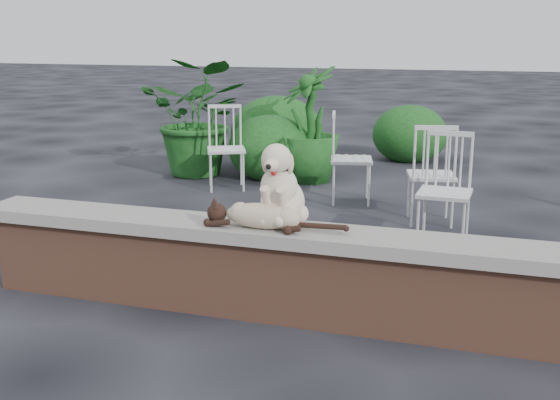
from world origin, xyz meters
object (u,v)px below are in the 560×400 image
(chair_c, at_px, (431,173))
(potted_plant_b, at_px, (309,124))
(potted_plant_a, at_px, (200,117))
(dog, at_px, (283,182))
(chair_a, at_px, (226,148))
(cat, at_px, (262,214))
(chair_e, at_px, (351,158))
(chair_b, at_px, (445,191))

(chair_c, bearing_deg, potted_plant_b, -54.66)
(chair_c, bearing_deg, potted_plant_a, -37.07)
(potted_plant_a, distance_m, potted_plant_b, 1.38)
(dog, height_order, potted_plant_a, potted_plant_a)
(dog, xyz_separation_m, chair_a, (-1.67, 3.14, -0.37))
(potted_plant_a, relative_size, potted_plant_b, 1.06)
(potted_plant_a, bearing_deg, cat, -60.79)
(chair_c, xyz_separation_m, chair_e, (-0.87, 0.56, 0.00))
(chair_a, bearing_deg, cat, -89.21)
(dog, bearing_deg, potted_plant_a, 122.52)
(chair_c, distance_m, chair_a, 2.47)
(dog, distance_m, chair_c, 2.52)
(chair_e, relative_size, potted_plant_a, 0.65)
(chair_a, relative_size, chair_b, 1.00)
(chair_e, distance_m, potted_plant_a, 2.25)
(chair_a, bearing_deg, potted_plant_a, 108.83)
(chair_c, relative_size, potted_plant_b, 0.69)
(chair_c, bearing_deg, chair_a, -29.69)
(potted_plant_a, bearing_deg, chair_a, -46.20)
(chair_b, distance_m, potted_plant_b, 2.78)
(potted_plant_b, bearing_deg, chair_b, -50.76)
(chair_a, bearing_deg, potted_plant_b, 17.15)
(chair_b, distance_m, potted_plant_a, 3.77)
(dog, height_order, chair_c, dog)
(chair_c, bearing_deg, chair_e, -44.74)
(cat, distance_m, chair_c, 2.67)
(chair_b, bearing_deg, cat, -114.61)
(dog, distance_m, cat, 0.24)
(cat, relative_size, chair_c, 1.11)
(chair_a, height_order, potted_plant_b, potted_plant_b)
(dog, height_order, potted_plant_b, potted_plant_b)
(potted_plant_b, bearing_deg, chair_c, -42.53)
(chair_e, distance_m, potted_plant_b, 1.15)
(chair_a, relative_size, potted_plant_b, 0.69)
(chair_a, relative_size, chair_e, 1.00)
(chair_a, height_order, potted_plant_a, potted_plant_a)
(dog, xyz_separation_m, chair_e, (-0.19, 2.95, -0.37))
(chair_a, height_order, chair_e, same)
(dog, distance_m, chair_b, 1.94)
(dog, relative_size, potted_plant_a, 0.36)
(potted_plant_b, bearing_deg, cat, -78.50)
(potted_plant_b, bearing_deg, dog, -76.92)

